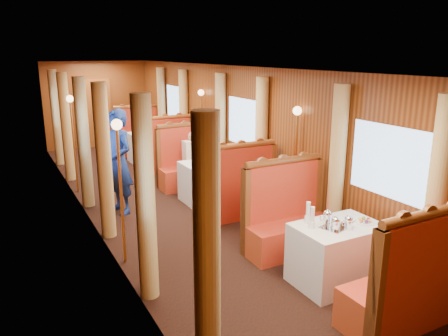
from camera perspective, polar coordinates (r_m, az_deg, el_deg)
floor at (r=8.14m, az=-6.56°, el=-4.96°), size 3.00×12.00×0.01m
ceiling at (r=7.67m, az=-7.12°, el=12.90°), size 3.00×12.00×0.01m
wall_far at (r=13.52m, az=-16.23°, el=7.95°), size 3.00×0.01×2.50m
wall_left at (r=7.41m, az=-17.69°, el=2.48°), size 0.01×12.00×2.50m
wall_right at (r=8.45m, az=2.71°, el=4.65°), size 0.01×12.00×2.50m
doorway_far at (r=13.52m, az=-16.13°, el=6.89°), size 0.80×0.04×2.00m
table_near at (r=5.59m, az=14.53°, el=-10.81°), size 1.05×0.72×0.75m
banquette_near_fwd at (r=4.97m, az=22.67°, el=-14.38°), size 1.30×0.55×1.34m
banquette_near_aft at (r=6.28m, az=8.32°, el=-7.05°), size 1.30×0.55×1.34m
table_mid at (r=8.31m, az=-1.82°, el=-1.73°), size 1.05×0.72×0.75m
banquette_mid_fwd at (r=7.44m, az=1.63°, el=-3.36°), size 1.30×0.55×1.34m
banquette_mid_aft at (r=9.19m, az=-4.62°, el=0.17°), size 1.30×0.55×1.34m
table_far at (r=11.46m, az=-9.59°, el=2.73°), size 1.05×0.72×0.75m
banquette_far_fwd at (r=10.52m, az=-7.83°, el=1.97°), size 1.30×0.55×1.34m
banquette_far_aft at (r=12.40m, az=-11.10°, el=3.81°), size 1.30×0.55×1.34m
tea_tray at (r=5.36m, az=14.37°, el=-7.49°), size 0.40×0.34×0.01m
teapot_left at (r=5.24m, az=14.33°, el=-7.30°), size 0.18×0.15×0.13m
teapot_right at (r=5.34m, az=15.92°, el=-7.04°), size 0.18×0.16×0.13m
teapot_back at (r=5.41m, az=13.30°, el=-6.51°), size 0.20×0.17×0.14m
fruit_plate at (r=5.60m, az=17.92°, el=-6.63°), size 0.23×0.23×0.05m
cup_inboard at (r=5.25m, az=11.44°, el=-6.63°), size 0.08×0.08×0.26m
cup_outboard at (r=5.40m, az=10.90°, el=-5.98°), size 0.08×0.08×0.26m
rose_vase_mid at (r=8.15m, az=-1.71°, el=1.95°), size 0.06×0.06×0.36m
rose_vase_far at (r=11.39m, az=-9.66°, el=5.49°), size 0.06×0.06×0.36m
window_left_near at (r=4.08m, az=-8.41°, el=-3.96°), size 0.01×1.20×0.90m
curtain_left_near_a at (r=3.55m, az=-2.25°, el=-11.56°), size 0.22×0.22×2.35m
curtain_left_near_b at (r=4.90m, az=-10.24°, el=-4.17°), size 0.22×0.22×2.35m
window_right_near at (r=5.74m, az=20.67°, el=0.78°), size 0.01×1.20×0.90m
curtain_right_near_a at (r=5.27m, az=25.93°, el=-4.11°), size 0.22×0.22×2.35m
curtain_right_near_b at (r=6.26m, az=14.51°, el=-0.20°), size 0.22×0.22×2.35m
window_left_mid at (r=7.38m, az=-17.70°, el=4.01°), size 0.01×1.20×0.90m
curtain_left_mid_a at (r=6.71m, az=-15.39°, el=0.73°), size 0.22×0.22×2.35m
curtain_left_mid_b at (r=8.20m, az=-17.86°, el=3.08°), size 0.22×0.22×2.35m
window_right_mid at (r=8.41m, az=2.63°, el=5.98°), size 0.01×1.20×0.90m
curtain_right_mid_a at (r=7.76m, az=4.87°, el=3.10°), size 0.22×0.22×2.35m
curtain_right_mid_b at (r=9.08m, az=-0.47°, el=4.90°), size 0.22×0.22×2.35m
window_left_far at (r=10.80m, az=-21.21°, el=6.99°), size 0.01×1.20×0.90m
curtain_left_far_a at (r=10.09m, az=-19.90°, el=5.02°), size 0.22×0.22×2.35m
curtain_left_far_b at (r=11.62m, az=-21.07°, el=6.12°), size 0.22×0.22×2.35m
window_right_far at (r=11.54m, az=-6.33°, el=8.34°), size 0.01×1.20×0.90m
curtain_right_far_a at (r=10.82m, az=-5.26°, el=6.46°), size 0.22×0.22×2.35m
curtain_right_far_b at (r=12.26m, az=-8.12°, el=7.38°), size 0.22×0.22×2.35m
sconce_left_fore at (r=5.73m, az=-13.53°, el=0.64°), size 0.14×0.14×1.95m
sconce_right_fore at (r=6.95m, az=9.38°, el=3.33°), size 0.14×0.14×1.95m
sconce_left_aft at (r=9.11m, az=-19.22°, el=5.43°), size 0.14×0.14×1.95m
sconce_right_aft at (r=9.92m, az=-2.98°, el=6.96°), size 0.14×0.14×1.95m
steward at (r=7.76m, az=-13.63°, el=0.76°), size 0.62×0.77×1.83m
passenger at (r=8.86m, az=-3.95°, el=1.76°), size 0.40×0.44×0.76m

